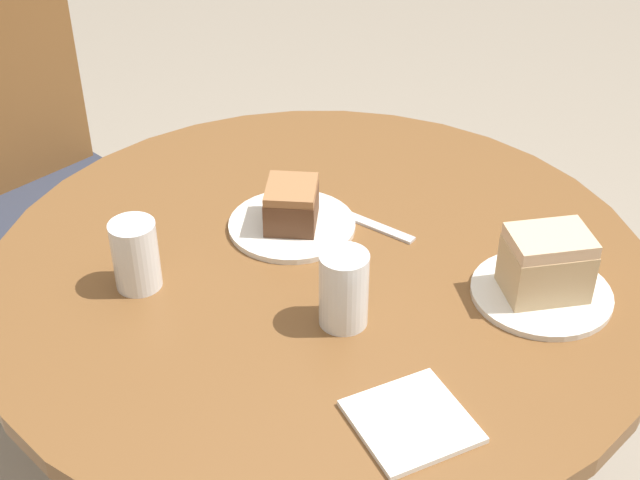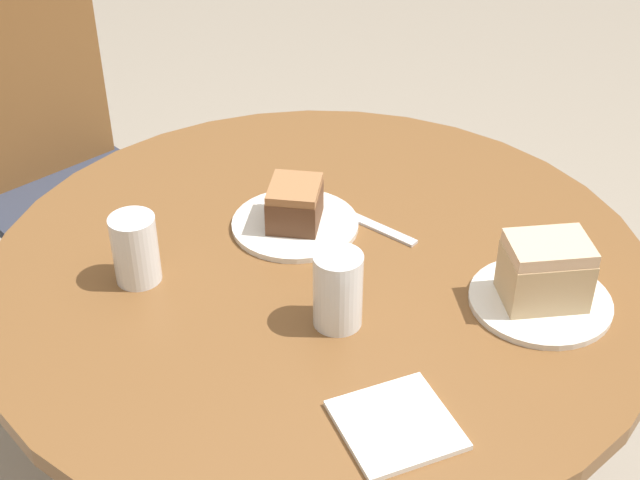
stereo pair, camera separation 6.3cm
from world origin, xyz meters
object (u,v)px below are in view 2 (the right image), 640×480
Objects in this scene: chair at (74,187)px; cake_slice_near at (295,204)px; plate_near at (295,224)px; cake_slice_far at (545,271)px; glass_lemonade at (338,293)px; plate_far at (540,301)px; glass_water at (136,251)px.

chair is 0.84m from cake_slice_near.
plate_near is (0.10, -0.78, 0.27)m from chair.
glass_lemonade reaches higher than cake_slice_far.
chair is at bearing 103.13° from cake_slice_far.
glass_water reaches higher than plate_far.
plate_near is 0.26m from glass_lemonade.
glass_lemonade is (-0.27, 0.14, 0.05)m from plate_far.
plate_near is 0.42m from plate_far.
plate_near is 1.91× the size of glass_water.
cake_slice_near is (-0.17, 0.38, 0.04)m from plate_far.
glass_lemonade is 0.32m from glass_water.
glass_water reaches higher than plate_near.
glass_lemonade is at bearing -96.76° from chair.
plate_far is 1.44× the size of cake_slice_far.
glass_water is at bearing -110.31° from chair.
cake_slice_near reaches higher than plate_near.
plate_far is at bearing -65.51° from cake_slice_near.
chair is 0.83m from plate_near.
chair is 7.78× the size of glass_lemonade.
glass_lemonade is (0.00, -1.01, 0.32)m from chair.
cake_slice_far and glass_water have the same top height.
glass_lemonade reaches higher than cake_slice_near.
glass_lemonade reaches higher than plate_far.
plate_near is 0.04m from cake_slice_near.
chair is 4.30× the size of plate_near.
glass_water is (-0.18, -0.75, 0.32)m from chair.
plate_far is (0.27, -1.16, 0.27)m from chair.
glass_water is (-0.27, 0.03, 0.01)m from cake_slice_near.
cake_slice_far is (-0.00, 0.00, 0.06)m from plate_far.
chair is at bearing 76.67° from glass_water.
chair is 6.24× the size of cake_slice_far.
plate_far is 0.31m from glass_lemonade.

